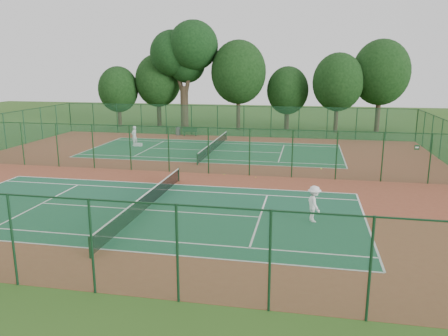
{
  "coord_description": "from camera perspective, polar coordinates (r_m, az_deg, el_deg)",
  "views": [
    {
      "loc": [
        8.7,
        -30.95,
        7.83
      ],
      "look_at": [
        3.63,
        -4.71,
        1.6
      ],
      "focal_mm": 35.0,
      "sensor_mm": 36.0,
      "label": 1
    }
  ],
  "objects": [
    {
      "name": "ground",
      "position": [
        33.09,
        -4.62,
        -0.61
      ],
      "size": [
        120.0,
        120.0,
        0.0
      ],
      "primitive_type": "plane",
      "color": "#2E541A",
      "rests_on": "ground"
    },
    {
      "name": "stray_ball_b",
      "position": [
        31.54,
        4.16,
        -1.21
      ],
      "size": [
        0.06,
        0.06,
        0.06
      ],
      "primitive_type": "sphere",
      "color": "yellow",
      "rests_on": "red_pad"
    },
    {
      "name": "player_near",
      "position": [
        22.88,
        11.68,
        -4.61
      ],
      "size": [
        1.1,
        1.4,
        1.9
      ],
      "primitive_type": "imported",
      "rotation": [
        0.0,
        0.0,
        1.94
      ],
      "color": "white",
      "rests_on": "court_near"
    },
    {
      "name": "player_far",
      "position": [
        45.0,
        -11.64,
        4.15
      ],
      "size": [
        0.66,
        0.83,
        2.0
      ],
      "primitive_type": "imported",
      "rotation": [
        0.0,
        0.0,
        -1.85
      ],
      "color": "white",
      "rests_on": "court_far"
    },
    {
      "name": "fence_south",
      "position": [
        16.74,
        -21.6,
        -9.11
      ],
      "size": [
        40.0,
        0.09,
        3.5
      ],
      "color": "#1B512B",
      "rests_on": "ground"
    },
    {
      "name": "bench",
      "position": [
        50.49,
        -4.46,
        4.78
      ],
      "size": [
        1.7,
        0.69,
        1.02
      ],
      "rotation": [
        0.0,
        0.0,
        0.13
      ],
      "color": "#123417",
      "rests_on": "red_pad"
    },
    {
      "name": "fence_divider",
      "position": [
        32.71,
        -4.68,
        2.39
      ],
      "size": [
        40.0,
        0.09,
        3.5
      ],
      "color": "#194D2F",
      "rests_on": "ground"
    },
    {
      "name": "kit_bag",
      "position": [
        44.73,
        -11.19,
        3.01
      ],
      "size": [
        0.86,
        0.35,
        0.32
      ],
      "primitive_type": "cube",
      "rotation": [
        0.0,
        0.0,
        0.03
      ],
      "color": "silver",
      "rests_on": "red_pad"
    },
    {
      "name": "fence_north",
      "position": [
        50.08,
        0.87,
        6.16
      ],
      "size": [
        40.0,
        0.09,
        3.5
      ],
      "color": "#1C5534",
      "rests_on": "ground"
    },
    {
      "name": "tennis_net_near",
      "position": [
        24.71,
        -10.23,
        -4.24
      ],
      "size": [
        0.1,
        12.9,
        0.97
      ],
      "color": "#12331C",
      "rests_on": "ground"
    },
    {
      "name": "evergreen_row",
      "position": [
        56.35,
        2.48,
        5.12
      ],
      "size": [
        39.0,
        5.0,
        12.0
      ],
      "primitive_type": null,
      "color": "black",
      "rests_on": "ground"
    },
    {
      "name": "court_far",
      "position": [
        41.62,
        -1.32,
        2.3
      ],
      "size": [
        23.77,
        10.97,
        0.01
      ],
      "primitive_type": "cube",
      "color": "#1E5F36",
      "rests_on": "red_pad"
    },
    {
      "name": "trash_bin",
      "position": [
        51.29,
        -6.02,
        4.84
      ],
      "size": [
        0.62,
        0.62,
        0.99
      ],
      "primitive_type": "cylinder",
      "rotation": [
        0.0,
        0.0,
        -0.15
      ],
      "color": "slate",
      "rests_on": "red_pad"
    },
    {
      "name": "stray_ball_a",
      "position": [
        32.24,
        0.01,
        -0.85
      ],
      "size": [
        0.07,
        0.07,
        0.07
      ],
      "primitive_type": "sphere",
      "color": "gold",
      "rests_on": "red_pad"
    },
    {
      "name": "red_pad",
      "position": [
        33.09,
        -4.62,
        -0.6
      ],
      "size": [
        40.0,
        36.0,
        0.01
      ],
      "primitive_type": "cube",
      "color": "brown",
      "rests_on": "ground"
    },
    {
      "name": "stray_ball_c",
      "position": [
        33.0,
        -6.64,
        -0.61
      ],
      "size": [
        0.07,
        0.07,
        0.07
      ],
      "primitive_type": "sphere",
      "color": "#D0E234",
      "rests_on": "red_pad"
    },
    {
      "name": "tennis_net_far",
      "position": [
        41.53,
        -1.32,
        3.02
      ],
      "size": [
        0.1,
        12.9,
        0.97
      ],
      "color": "#13341C",
      "rests_on": "ground"
    },
    {
      "name": "big_tree",
      "position": [
        56.43,
        -5.19,
        14.77
      ],
      "size": [
        8.73,
        6.39,
        13.41
      ],
      "color": "#392C1F",
      "rests_on": "ground"
    },
    {
      "name": "court_near",
      "position": [
        24.87,
        -10.18,
        -5.41
      ],
      "size": [
        23.77,
        10.97,
        0.01
      ],
      "primitive_type": "cube",
      "color": "#1B5739",
      "rests_on": "red_pad"
    }
  ]
}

